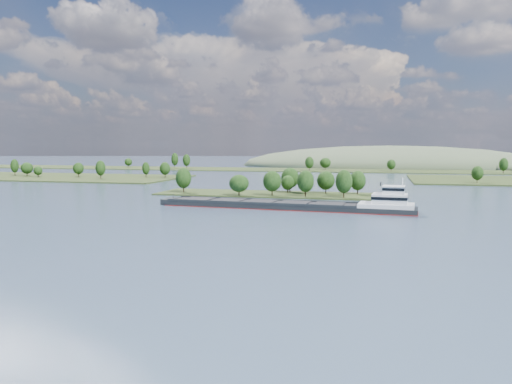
# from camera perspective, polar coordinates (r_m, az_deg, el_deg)

# --- Properties ---
(ground) EXTENTS (1800.00, 1800.00, 0.00)m
(ground) POSITION_cam_1_polar(r_m,az_deg,el_deg) (172.37, -3.39, -2.23)
(ground) COLOR #35495B
(ground) RESTS_ON ground
(tree_island) EXTENTS (100.00, 31.62, 13.05)m
(tree_island) POSITION_cam_1_polar(r_m,az_deg,el_deg) (226.95, 2.63, 0.64)
(tree_island) COLOR #263417
(tree_island) RESTS_ON ground
(back_shoreline) EXTENTS (900.00, 60.00, 16.02)m
(back_shoreline) POSITION_cam_1_polar(r_m,az_deg,el_deg) (445.30, 8.56, 2.52)
(back_shoreline) COLOR #263417
(back_shoreline) RESTS_ON ground
(hill_west) EXTENTS (320.00, 160.00, 44.00)m
(hill_west) POSITION_cam_1_polar(r_m,az_deg,el_deg) (543.44, 15.02, 2.84)
(hill_west) COLOR #435238
(hill_west) RESTS_ON ground
(cargo_barge) EXTENTS (94.10, 18.37, 12.65)m
(cargo_barge) POSITION_cam_1_polar(r_m,az_deg,el_deg) (178.63, 5.13, -1.46)
(cargo_barge) COLOR black
(cargo_barge) RESTS_ON ground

